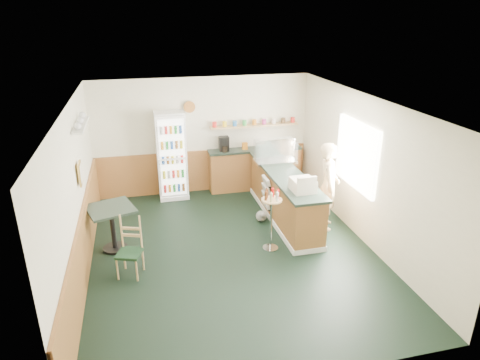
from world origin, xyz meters
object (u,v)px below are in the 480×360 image
object	(u,v)px
cafe_chair	(129,244)
condiment_stand	(271,212)
drinks_fridge	(172,156)
display_case	(275,152)
cafe_table	(112,220)
cash_register	(303,185)
shopkeeper	(328,186)

from	to	relation	value
cafe_chair	condiment_stand	bearing A→B (deg)	23.79
condiment_stand	drinks_fridge	bearing A→B (deg)	117.98
display_case	cafe_table	bearing A→B (deg)	-161.57
cash_register	shopkeeper	world-z (taller)	shopkeeper
display_case	condiment_stand	distance (m)	1.96
condiment_stand	cafe_table	size ratio (longest dim) A/B	1.20
cafe_table	cafe_chair	bearing A→B (deg)	-71.14
display_case	shopkeeper	world-z (taller)	shopkeeper
display_case	cash_register	bearing A→B (deg)	-90.00
cash_register	display_case	bearing A→B (deg)	88.45
condiment_stand	cafe_table	bearing A→B (deg)	166.81
condiment_stand	display_case	bearing A→B (deg)	70.29
drinks_fridge	cafe_table	size ratio (longest dim) A/B	2.10
display_case	cash_register	size ratio (longest dim) A/B	2.08
shopkeeper	condiment_stand	world-z (taller)	shopkeeper
drinks_fridge	cafe_chair	bearing A→B (deg)	-108.50
drinks_fridge	condiment_stand	xyz separation A→B (m)	(1.49, -2.80, -0.26)
shopkeeper	condiment_stand	size ratio (longest dim) A/B	1.52
cash_register	condiment_stand	bearing A→B (deg)	-166.39
drinks_fridge	shopkeeper	distance (m)	3.60
drinks_fridge	cafe_chair	xyz separation A→B (m)	(-0.99, -2.97, -0.47)
shopkeeper	cafe_chair	world-z (taller)	shopkeeper
cafe_table	cafe_chair	world-z (taller)	cafe_chair
drinks_fridge	cafe_table	bearing A→B (deg)	-120.70
cash_register	condiment_stand	size ratio (longest dim) A/B	0.37
drinks_fridge	cafe_chair	world-z (taller)	drinks_fridge
drinks_fridge	shopkeeper	xyz separation A→B (m)	(2.82, -2.23, -0.12)
cash_register	cafe_chair	world-z (taller)	cash_register
display_case	condiment_stand	bearing A→B (deg)	-109.71
display_case	cafe_chair	world-z (taller)	display_case
drinks_fridge	shopkeeper	world-z (taller)	drinks_fridge
shopkeeper	cafe_chair	xyz separation A→B (m)	(-3.82, -0.75, -0.35)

